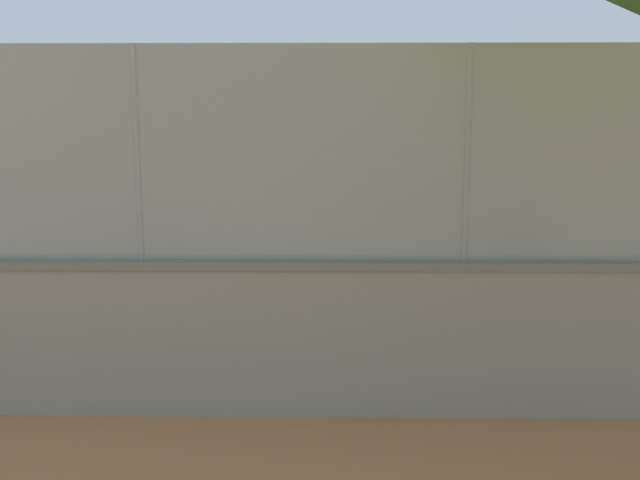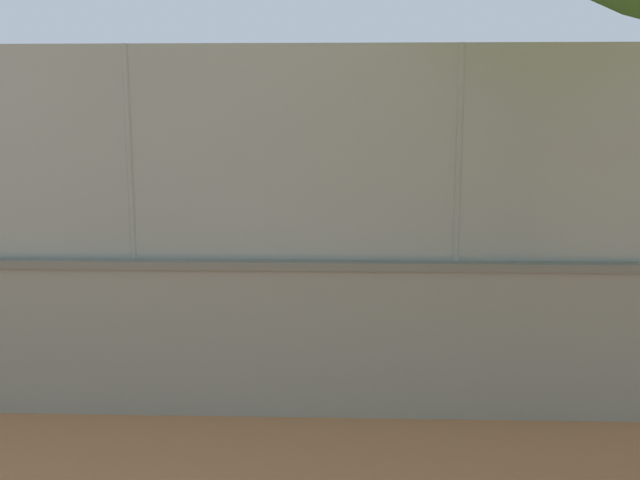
% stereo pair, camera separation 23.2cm
% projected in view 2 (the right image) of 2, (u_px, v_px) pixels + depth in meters
% --- Properties ---
extents(ground_plane, '(260.00, 260.00, 0.00)m').
position_uv_depth(ground_plane, '(271.00, 241.00, 18.24)').
color(ground_plane, '#B27247').
extents(perimeter_wall, '(23.64, 0.40, 1.65)m').
position_uv_depth(perimeter_wall, '(294.00, 336.00, 7.60)').
color(perimeter_wall, gray).
rests_on(perimeter_wall, ground_plane).
extents(fence_panel_on_wall, '(23.24, 0.08, 2.16)m').
position_uv_depth(fence_panel_on_wall, '(293.00, 154.00, 7.28)').
color(fence_panel_on_wall, gray).
rests_on(fence_panel_on_wall, perimeter_wall).
extents(player_near_wall_returning, '(0.70, 1.20, 1.47)m').
position_uv_depth(player_near_wall_returning, '(452.00, 213.00, 17.05)').
color(player_near_wall_returning, black).
rests_on(player_near_wall_returning, ground_plane).
extents(player_crossing_court, '(1.10, 0.81, 1.52)m').
position_uv_depth(player_crossing_court, '(457.00, 234.00, 13.76)').
color(player_crossing_court, '#591919').
rests_on(player_crossing_court, ground_plane).
extents(player_baseline_waiting, '(0.76, 1.00, 1.61)m').
position_uv_depth(player_baseline_waiting, '(60.00, 224.00, 14.64)').
color(player_baseline_waiting, '#B2B2B2').
rests_on(player_baseline_waiting, ground_plane).
extents(sports_ball, '(0.17, 0.17, 0.17)m').
position_uv_depth(sports_ball, '(416.00, 257.00, 15.73)').
color(sports_ball, yellow).
rests_on(sports_ball, ground_plane).
extents(spare_ball_by_wall, '(0.07, 0.07, 0.07)m').
position_uv_depth(spare_ball_by_wall, '(417.00, 373.00, 8.79)').
color(spare_ball_by_wall, '#3399D8').
rests_on(spare_ball_by_wall, ground_plane).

